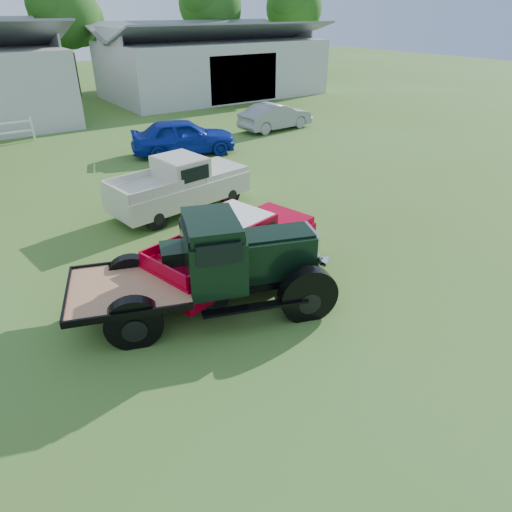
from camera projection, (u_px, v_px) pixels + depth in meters
ground at (279, 321)px, 10.22m from camera, size 120.00×120.00×0.00m
shed_right at (213, 60)px, 35.46m from camera, size 16.80×9.20×5.20m
tree_c at (68, 33)px, 34.36m from camera, size 5.40×5.40×9.00m
tree_d at (211, 22)px, 41.36m from camera, size 6.00×6.00×10.00m
tree_e at (293, 25)px, 44.04m from camera, size 5.70×5.70×9.50m
vintage_flatbed at (208, 266)px, 10.10m from camera, size 6.16×4.08×2.27m
red_pickup at (235, 245)px, 11.54m from camera, size 5.09×2.91×1.75m
white_pickup at (179, 185)px, 15.40m from camera, size 5.17×2.62×1.82m
misc_car_blue at (183, 136)px, 21.53m from camera, size 5.22×3.32×1.65m
misc_car_grey at (276, 116)px, 25.95m from camera, size 4.50×1.82×1.45m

